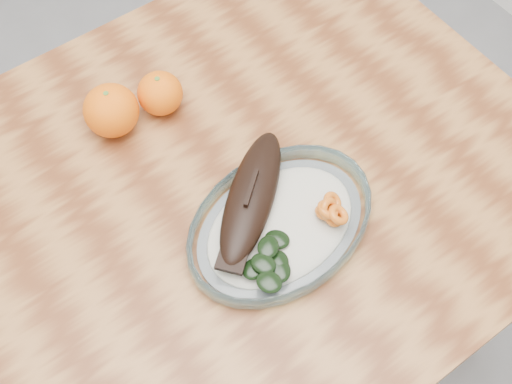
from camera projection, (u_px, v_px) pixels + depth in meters
The scene contains 5 objects.
ground at pixel (207, 361), 1.58m from camera, with size 3.00×3.00×0.00m, color slate.
dining_table at pixel (180, 246), 1.02m from camera, with size 1.20×0.80×0.75m.
plated_meal at pixel (279, 221), 0.91m from camera, with size 0.57×0.57×0.08m.
orange_left at pixel (111, 110), 0.98m from camera, with size 0.09×0.09×0.09m, color #FF5905.
orange_right at pixel (160, 93), 1.01m from camera, with size 0.07×0.07×0.07m, color #FF5905.
Camera 1 is at (-0.16, -0.43, 1.58)m, focal length 45.00 mm.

